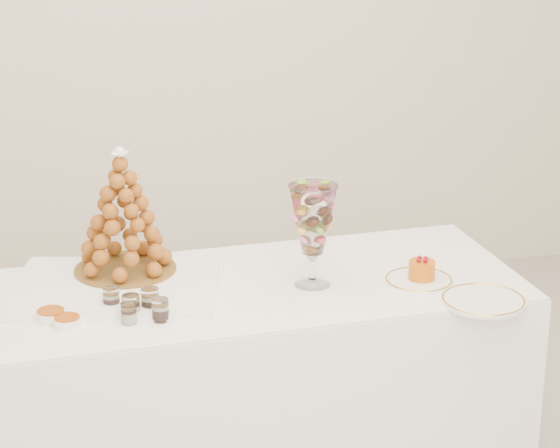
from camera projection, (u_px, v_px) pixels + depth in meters
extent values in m
cube|color=white|center=(241.00, 384.00, 3.57)|extent=(1.83, 0.78, 0.68)
cube|color=white|center=(240.00, 287.00, 3.46)|extent=(1.82, 0.78, 0.01)
cube|color=white|center=(116.00, 287.00, 3.42)|extent=(0.72, 0.61, 0.02)
cylinder|color=white|center=(312.00, 282.00, 3.47)|extent=(0.12, 0.12, 0.02)
cylinder|color=white|center=(312.00, 267.00, 3.45)|extent=(0.02, 0.02, 0.08)
sphere|color=white|center=(313.00, 255.00, 3.44)|extent=(0.04, 0.04, 0.04)
cylinder|color=white|center=(419.00, 281.00, 3.49)|extent=(0.22, 0.22, 0.01)
cylinder|color=white|center=(483.00, 301.00, 3.33)|extent=(0.26, 0.26, 0.01)
cylinder|color=white|center=(111.00, 298.00, 3.28)|extent=(0.06, 0.06, 0.07)
cylinder|color=white|center=(131.00, 306.00, 3.22)|extent=(0.07, 0.07, 0.07)
cylinder|color=white|center=(150.00, 300.00, 3.26)|extent=(0.06, 0.06, 0.07)
cylinder|color=white|center=(129.00, 313.00, 3.18)|extent=(0.06, 0.06, 0.06)
cylinder|color=white|center=(160.00, 310.00, 3.20)|extent=(0.06, 0.06, 0.07)
cylinder|color=white|center=(51.00, 316.00, 3.21)|extent=(0.09, 0.09, 0.03)
cylinder|color=white|center=(67.00, 322.00, 3.17)|extent=(0.08, 0.08, 0.03)
cylinder|color=brown|center=(125.00, 269.00, 3.53)|extent=(0.33, 0.33, 0.01)
cone|color=#8F4B16|center=(122.00, 210.00, 3.46)|extent=(0.32, 0.32, 0.40)
sphere|color=white|center=(120.00, 153.00, 3.40)|extent=(0.04, 0.04, 0.04)
cylinder|color=#CB5909|center=(422.00, 270.00, 3.48)|extent=(0.09, 0.09, 0.06)
sphere|color=maroon|center=(426.00, 258.00, 3.47)|extent=(0.01, 0.01, 0.01)
sphere|color=maroon|center=(419.00, 258.00, 3.48)|extent=(0.01, 0.01, 0.01)
sphere|color=maroon|center=(419.00, 260.00, 3.46)|extent=(0.01, 0.01, 0.01)
sphere|color=maroon|center=(425.00, 261.00, 3.45)|extent=(0.01, 0.01, 0.01)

